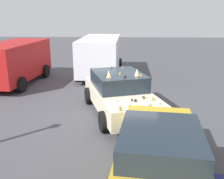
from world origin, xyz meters
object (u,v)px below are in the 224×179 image
parked_van_row_back_center (15,61)px  art_car_decorated (120,93)px  parked_van_far_left (100,54)px  parked_sedan_behind_left (160,156)px

parked_van_row_back_center → art_car_decorated: bearing=-119.6°
art_car_decorated → parked_van_far_left: (5.89, 1.23, 0.48)m
parked_van_row_back_center → parked_sedan_behind_left: size_ratio=1.10×
art_car_decorated → parked_van_row_back_center: bearing=-143.1°
parked_sedan_behind_left → parked_van_far_left: bearing=18.6°
parked_van_far_left → parked_van_row_back_center: 4.69m
parked_van_far_left → parked_sedan_behind_left: 10.30m
parked_sedan_behind_left → parked_van_row_back_center: bearing=45.0°
art_car_decorated → parked_sedan_behind_left: bearing=-5.7°
art_car_decorated → parked_van_far_left: 6.04m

